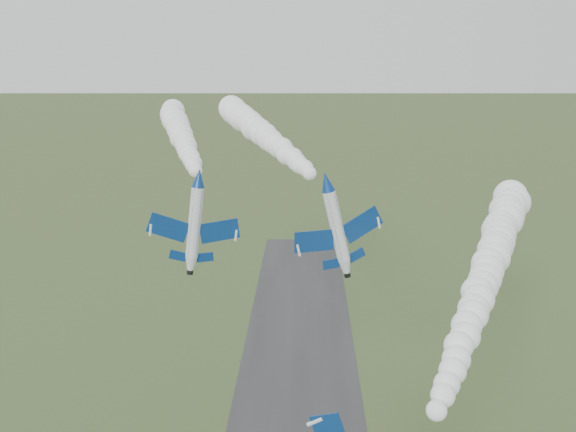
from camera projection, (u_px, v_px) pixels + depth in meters
name	position (u px, v px, depth m)	size (l,w,h in m)	color
smoke_trail_jet_lead	(488.00, 267.00, 82.30)	(5.76, 70.90, 5.76)	white
jet_pair_left	(199.00, 178.00, 77.78)	(11.38, 13.43, 3.44)	white
smoke_trail_jet_pair_left	(181.00, 134.00, 109.46)	(4.93, 60.66, 4.93)	white
jet_pair_right	(327.00, 182.00, 76.13)	(11.39, 13.55, 4.14)	white
smoke_trail_jet_pair_right	(261.00, 132.00, 107.47)	(5.36, 61.20, 5.36)	white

